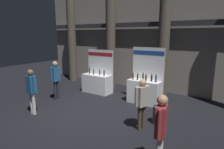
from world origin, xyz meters
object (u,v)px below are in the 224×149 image
(visitor_4, at_px, (161,127))
(visitor_0, at_px, (56,77))
(trash_bin, at_px, (158,115))
(visitor_1, at_px, (142,100))
(exhibitor_booth_0, at_px, (97,82))
(visitor_2, at_px, (31,88))
(exhibitor_booth_1, at_px, (144,89))

(visitor_4, bearing_deg, visitor_0, 60.75)
(trash_bin, bearing_deg, visitor_1, -113.95)
(exhibitor_booth_0, bearing_deg, visitor_2, -94.38)
(trash_bin, relative_size, visitor_0, 0.34)
(visitor_0, bearing_deg, trash_bin, -88.56)
(visitor_0, relative_size, visitor_2, 1.04)
(trash_bin, height_order, visitor_2, visitor_2)
(visitor_2, xyz_separation_m, visitor_4, (5.15, -0.31, 0.03))
(visitor_0, relative_size, visitor_1, 1.09)
(trash_bin, relative_size, visitor_2, 0.36)
(trash_bin, bearing_deg, visitor_4, -68.84)
(trash_bin, xyz_separation_m, visitor_2, (-4.29, -1.91, 0.73))
(visitor_1, bearing_deg, visitor_0, -77.77)
(trash_bin, height_order, visitor_1, visitor_1)
(visitor_0, bearing_deg, visitor_2, -161.45)
(visitor_2, bearing_deg, exhibitor_booth_1, 51.84)
(visitor_0, bearing_deg, visitor_4, -110.43)
(exhibitor_booth_0, xyz_separation_m, visitor_0, (-0.88, -1.94, 0.51))
(exhibitor_booth_0, bearing_deg, visitor_1, -32.69)
(visitor_4, bearing_deg, trash_bin, 10.81)
(exhibitor_booth_1, distance_m, visitor_0, 4.10)
(visitor_0, distance_m, visitor_2, 1.77)
(exhibitor_booth_1, xyz_separation_m, visitor_1, (0.98, -2.31, 0.38))
(exhibitor_booth_0, bearing_deg, exhibitor_booth_1, -1.36)
(trash_bin, bearing_deg, visitor_0, -177.03)
(exhibitor_booth_1, bearing_deg, visitor_2, -130.41)
(visitor_2, bearing_deg, visitor_0, 112.32)
(exhibitor_booth_1, xyz_separation_m, visitor_4, (2.15, -3.85, 0.44))
(visitor_4, bearing_deg, visitor_2, 76.17)
(trash_bin, relative_size, visitor_4, 0.35)
(exhibitor_booth_1, xyz_separation_m, visitor_2, (-3.01, -3.54, 0.41))
(trash_bin, distance_m, visitor_4, 2.50)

